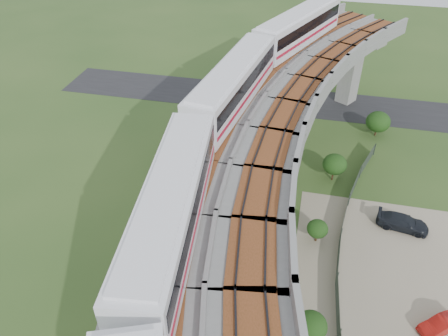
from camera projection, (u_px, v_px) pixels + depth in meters
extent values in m
plane|color=#2E4D1E|center=(230.00, 266.00, 35.84)|extent=(160.00, 160.00, 0.00)
cube|color=gray|center=(412.00, 320.00, 31.77)|extent=(18.00, 26.00, 0.04)
cube|color=#232326|center=(276.00, 100.00, 59.35)|extent=(60.00, 8.00, 0.03)
cube|color=#99968E|center=(350.00, 72.00, 56.65)|extent=(2.86, 2.93, 8.40)
cube|color=#99968E|center=(357.00, 35.00, 53.80)|extent=(7.21, 5.74, 1.20)
cube|color=#99968E|center=(263.00, 155.00, 41.35)|extent=(2.35, 2.51, 8.40)
cube|color=#99968E|center=(266.00, 111.00, 38.49)|extent=(7.31, 3.58, 1.20)
cube|color=#99968E|center=(207.00, 306.00, 22.15)|extent=(7.31, 3.58, 1.20)
cube|color=gray|center=(333.00, 40.00, 49.60)|extent=(16.42, 20.91, 0.80)
cube|color=gray|center=(301.00, 25.00, 51.24)|extent=(8.66, 17.08, 1.00)
cube|color=gray|center=(370.00, 41.00, 46.89)|extent=(8.66, 17.08, 1.00)
cube|color=brown|center=(316.00, 32.00, 50.44)|extent=(10.68, 18.08, 0.12)
cube|color=black|center=(317.00, 31.00, 50.37)|extent=(9.69, 17.59, 0.12)
cube|color=brown|center=(352.00, 41.00, 48.22)|extent=(10.68, 18.08, 0.12)
cube|color=black|center=(352.00, 40.00, 48.14)|extent=(9.69, 17.59, 0.12)
cube|color=gray|center=(262.00, 107.00, 36.92)|extent=(11.77, 20.03, 0.80)
cube|color=gray|center=(215.00, 89.00, 37.65)|extent=(3.22, 18.71, 1.00)
cube|color=gray|center=(314.00, 107.00, 35.12)|extent=(3.22, 18.71, 1.00)
cube|color=brown|center=(238.00, 98.00, 37.30)|extent=(5.44, 19.05, 0.12)
cube|color=black|center=(238.00, 97.00, 37.23)|extent=(4.35, 18.88, 0.12)
cube|color=brown|center=(288.00, 107.00, 36.00)|extent=(5.44, 19.05, 0.12)
cube|color=black|center=(288.00, 106.00, 35.93)|extent=(4.35, 18.88, 0.12)
cube|color=gray|center=(209.00, 273.00, 22.61)|extent=(11.77, 20.03, 0.80)
cube|color=gray|center=(125.00, 257.00, 22.31)|extent=(3.22, 18.71, 1.00)
cube|color=gray|center=(294.00, 266.00, 21.83)|extent=(3.22, 18.71, 1.00)
cube|color=brown|center=(166.00, 265.00, 22.46)|extent=(5.44, 19.05, 0.12)
cube|color=black|center=(166.00, 263.00, 22.39)|extent=(4.35, 18.88, 0.12)
cube|color=brown|center=(251.00, 269.00, 22.21)|extent=(5.44, 19.05, 0.12)
cube|color=black|center=(251.00, 268.00, 22.14)|extent=(4.35, 18.88, 0.12)
cube|color=white|center=(172.00, 209.00, 23.24)|extent=(4.42, 15.21, 3.20)
cube|color=white|center=(169.00, 184.00, 22.23)|extent=(3.79, 14.40, 0.22)
cube|color=black|center=(171.00, 203.00, 22.97)|extent=(4.41, 14.62, 1.15)
cube|color=red|center=(173.00, 219.00, 23.68)|extent=(4.41, 14.62, 0.30)
cube|color=black|center=(173.00, 229.00, 24.11)|extent=(3.36, 12.88, 0.28)
cube|color=white|center=(234.00, 84.00, 35.41)|extent=(4.69, 15.23, 3.20)
cube|color=white|center=(234.00, 64.00, 34.40)|extent=(4.06, 14.41, 0.22)
cube|color=black|center=(234.00, 79.00, 35.14)|extent=(4.67, 14.64, 1.15)
cube|color=red|center=(233.00, 93.00, 35.86)|extent=(4.67, 14.64, 0.30)
cube|color=black|center=(233.00, 100.00, 36.28)|extent=(3.60, 12.89, 0.28)
cube|color=white|center=(299.00, 27.00, 46.49)|extent=(8.15, 14.91, 3.20)
cube|color=white|center=(301.00, 11.00, 45.48)|extent=(7.36, 14.02, 0.22)
cube|color=black|center=(299.00, 23.00, 46.22)|extent=(7.98, 14.38, 1.15)
cube|color=red|center=(298.00, 34.00, 46.94)|extent=(7.98, 14.38, 0.30)
cube|color=black|center=(298.00, 41.00, 47.36)|extent=(6.56, 12.53, 0.28)
cylinder|color=#2D382D|center=(375.00, 149.00, 48.35)|extent=(0.08, 0.08, 1.50)
cube|color=#2D382D|center=(367.00, 160.00, 46.69)|extent=(1.69, 4.77, 1.40)
cylinder|color=#2D382D|center=(361.00, 172.00, 44.98)|extent=(0.08, 0.08, 1.50)
cube|color=#2D382D|center=(355.00, 185.00, 43.22)|extent=(1.23, 4.91, 1.40)
cylinder|color=#2D382D|center=(349.00, 200.00, 41.42)|extent=(0.08, 0.08, 1.50)
cube|color=#2D382D|center=(345.00, 216.00, 39.58)|extent=(0.75, 4.99, 1.40)
cylinder|color=#2D382D|center=(341.00, 235.00, 37.71)|extent=(0.08, 0.08, 1.50)
cube|color=#2D382D|center=(339.00, 255.00, 35.81)|extent=(0.27, 5.04, 1.40)
cylinder|color=#2D382D|center=(337.00, 279.00, 33.88)|extent=(0.08, 0.08, 1.50)
cube|color=#2D382D|center=(338.00, 305.00, 31.94)|extent=(0.27, 5.04, 1.40)
cylinder|color=#2D382D|center=(340.00, 335.00, 29.97)|extent=(0.08, 0.08, 1.50)
cylinder|color=#382314|center=(376.00, 132.00, 51.79)|extent=(0.18, 0.18, 1.01)
ellipsoid|color=#143410|center=(378.00, 122.00, 50.99)|extent=(2.81, 2.81, 2.39)
cylinder|color=#382314|center=(333.00, 175.00, 44.83)|extent=(0.18, 0.18, 1.21)
ellipsoid|color=#143410|center=(335.00, 164.00, 44.03)|extent=(2.45, 2.45, 2.08)
cylinder|color=#382314|center=(316.00, 237.00, 37.90)|extent=(0.18, 0.18, 0.91)
ellipsoid|color=#143410|center=(318.00, 229.00, 37.30)|extent=(1.83, 1.83, 1.55)
ellipsoid|color=#143410|center=(311.00, 326.00, 29.18)|extent=(2.19, 2.19, 1.86)
imported|color=#A2140E|center=(441.00, 325.00, 30.80)|extent=(3.49, 2.90, 1.12)
imported|color=black|center=(403.00, 222.00, 39.04)|extent=(4.72, 2.48, 1.30)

